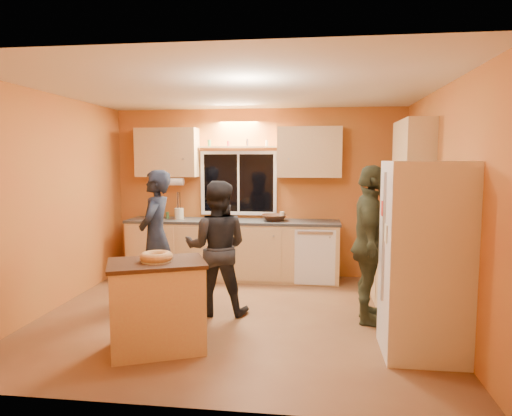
# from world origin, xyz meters

# --- Properties ---
(ground) EXTENTS (4.50, 4.50, 0.00)m
(ground) POSITION_xyz_m (0.00, 0.00, 0.00)
(ground) COLOR brown
(ground) RESTS_ON ground
(room_shell) EXTENTS (4.54, 4.04, 2.61)m
(room_shell) POSITION_xyz_m (0.12, 0.41, 1.62)
(room_shell) COLOR #BA782F
(room_shell) RESTS_ON ground
(back_counter) EXTENTS (4.23, 0.62, 0.90)m
(back_counter) POSITION_xyz_m (0.01, 1.70, 0.45)
(back_counter) COLOR tan
(back_counter) RESTS_ON ground
(right_counter) EXTENTS (0.62, 1.84, 0.90)m
(right_counter) POSITION_xyz_m (1.95, 0.50, 0.45)
(right_counter) COLOR tan
(right_counter) RESTS_ON ground
(refrigerator) EXTENTS (0.72, 0.70, 1.80)m
(refrigerator) POSITION_xyz_m (1.89, -0.80, 0.90)
(refrigerator) COLOR silver
(refrigerator) RESTS_ON ground
(island) EXTENTS (1.05, 0.90, 0.86)m
(island) POSITION_xyz_m (-0.59, -1.02, 0.44)
(island) COLOR tan
(island) RESTS_ON ground
(bundt_pastry) EXTENTS (0.31, 0.31, 0.09)m
(bundt_pastry) POSITION_xyz_m (-0.59, -1.02, 0.90)
(bundt_pastry) COLOR tan
(bundt_pastry) RESTS_ON island
(person_left) EXTENTS (0.40, 0.62, 1.69)m
(person_left) POSITION_xyz_m (-1.12, 0.45, 0.84)
(person_left) COLOR black
(person_left) RESTS_ON ground
(person_center) EXTENTS (0.80, 0.64, 1.57)m
(person_center) POSITION_xyz_m (-0.25, 0.09, 0.79)
(person_center) COLOR black
(person_center) RESTS_ON ground
(person_right) EXTENTS (0.51, 1.06, 1.76)m
(person_right) POSITION_xyz_m (1.50, 0.01, 0.88)
(person_right) COLOR #2D3220
(person_right) RESTS_ON ground
(mixing_bowl) EXTENTS (0.42, 0.42, 0.09)m
(mixing_bowl) POSITION_xyz_m (0.29, 1.70, 0.95)
(mixing_bowl) COLOR black
(mixing_bowl) RESTS_ON back_counter
(utensil_crock) EXTENTS (0.14, 0.14, 0.17)m
(utensil_crock) POSITION_xyz_m (-1.19, 1.70, 0.99)
(utensil_crock) COLOR beige
(utensil_crock) RESTS_ON back_counter
(potted_plant) EXTENTS (0.29, 0.27, 0.27)m
(potted_plant) POSITION_xyz_m (1.93, 0.18, 1.03)
(potted_plant) COLOR gray
(potted_plant) RESTS_ON right_counter
(red_box) EXTENTS (0.18, 0.15, 0.07)m
(red_box) POSITION_xyz_m (1.98, 0.62, 0.94)
(red_box) COLOR #B41F1B
(red_box) RESTS_ON right_counter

